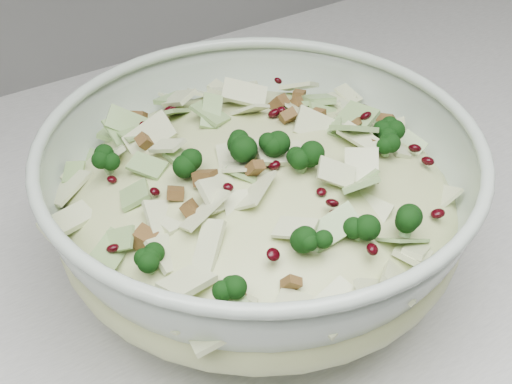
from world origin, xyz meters
TOP-DOWN VIEW (x-y plane):
  - counter at (0.00, 1.70)m, footprint 3.60×0.60m
  - mixing_bowl at (-0.36, 1.60)m, footprint 0.37×0.37m
  - salad at (-0.36, 1.60)m, footprint 0.37×0.37m

SIDE VIEW (x-z plane):
  - counter at x=0.00m, z-range 0.00..0.90m
  - mixing_bowl at x=-0.36m, z-range 0.90..1.03m
  - salad at x=-0.36m, z-range 0.92..1.05m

